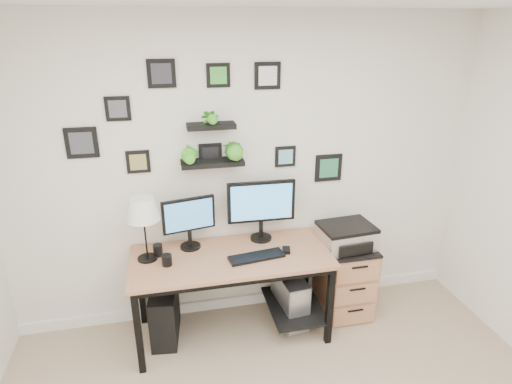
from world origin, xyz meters
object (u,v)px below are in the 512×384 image
object	(u,v)px
pc_tower_black	(165,313)
pc_tower_grey	(290,298)
monitor_left	(189,219)
desk	(235,266)
printer	(346,236)
table_lamp	(143,211)
file_cabinet	(345,278)
monitor_right	(261,206)
mug	(167,260)

from	to	relation	value
pc_tower_black	pc_tower_grey	bearing A→B (deg)	5.46
monitor_left	pc_tower_grey	world-z (taller)	monitor_left
desk	printer	bearing A→B (deg)	2.04
table_lamp	pc_tower_grey	size ratio (longest dim) A/B	1.11
file_cabinet	printer	size ratio (longest dim) A/B	1.40
desk	file_cabinet	bearing A→B (deg)	3.28
desk	monitor_right	distance (m)	0.54
file_cabinet	printer	bearing A→B (deg)	-142.73
file_cabinet	printer	distance (m)	0.44
file_cabinet	printer	world-z (taller)	printer
desk	monitor_right	size ratio (longest dim) A/B	2.79
pc_tower_grey	table_lamp	bearing A→B (deg)	178.00
table_lamp	monitor_left	bearing A→B (deg)	17.80
mug	printer	xyz separation A→B (m)	(1.53, 0.11, -0.02)
pc_tower_grey	mug	bearing A→B (deg)	-175.17
monitor_left	mug	bearing A→B (deg)	-129.68
mug	file_cabinet	size ratio (longest dim) A/B	0.13
mug	pc_tower_black	bearing A→B (deg)	116.61
monitor_right	pc_tower_grey	world-z (taller)	monitor_right
pc_tower_black	desk	bearing A→B (deg)	3.28
monitor_left	file_cabinet	distance (m)	1.52
printer	monitor_right	bearing A→B (deg)	168.46
mug	file_cabinet	bearing A→B (deg)	4.88
monitor_right	pc_tower_black	xyz separation A→B (m)	(-0.86, -0.15, -0.84)
pc_tower_grey	file_cabinet	bearing A→B (deg)	4.99
table_lamp	printer	xyz separation A→B (m)	(1.67, -0.02, -0.39)
monitor_left	mug	size ratio (longest dim) A/B	5.01
desk	mug	world-z (taller)	mug
pc_tower_grey	file_cabinet	distance (m)	0.54
desk	monitor_left	world-z (taller)	monitor_left
monitor_left	file_cabinet	size ratio (longest dim) A/B	0.66
desk	pc_tower_black	size ratio (longest dim) A/B	3.48
printer	monitor_left	bearing A→B (deg)	174.45
desk	pc_tower_grey	bearing A→B (deg)	1.42
pc_tower_grey	monitor_right	bearing A→B (deg)	142.68
mug	pc_tower_black	world-z (taller)	mug
monitor_right	mug	size ratio (longest dim) A/B	6.49
pc_tower_grey	file_cabinet	world-z (taller)	file_cabinet
pc_tower_black	pc_tower_grey	world-z (taller)	pc_tower_black
printer	file_cabinet	bearing A→B (deg)	37.27
table_lamp	monitor_right	bearing A→B (deg)	7.75
desk	pc_tower_grey	world-z (taller)	desk
monitor_right	pc_tower_black	distance (m)	1.21
pc_tower_black	file_cabinet	size ratio (longest dim) A/B	0.69
pc_tower_grey	desk	bearing A→B (deg)	-178.58
table_lamp	pc_tower_black	size ratio (longest dim) A/B	1.13
monitor_right	table_lamp	world-z (taller)	monitor_right
mug	pc_tower_grey	size ratio (longest dim) A/B	0.19
mug	printer	world-z (taller)	printer
pc_tower_black	printer	world-z (taller)	printer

